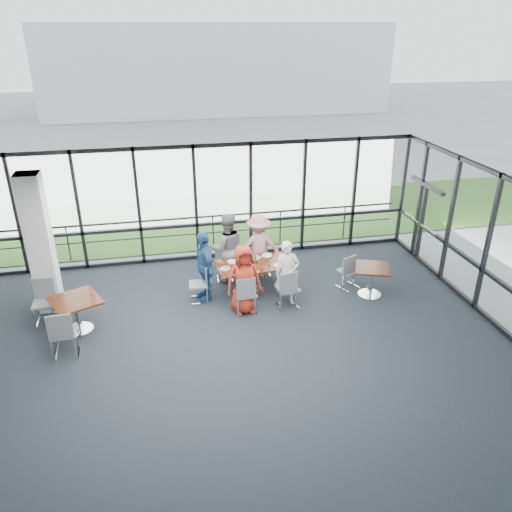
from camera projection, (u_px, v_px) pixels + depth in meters
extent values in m
cube|color=#1C232A|center=(225.00, 367.00, 9.60)|extent=(12.00, 10.00, 0.02)
cube|color=silver|center=(220.00, 210.00, 8.23)|extent=(12.00, 10.00, 0.04)
cube|color=white|center=(196.00, 204.00, 13.34)|extent=(12.00, 0.10, 3.20)
cube|color=black|center=(422.00, 223.00, 13.58)|extent=(0.12, 1.60, 2.10)
cube|color=white|center=(40.00, 245.00, 10.91)|extent=(0.50, 0.50, 3.20)
cube|color=slate|center=(185.00, 202.00, 18.46)|extent=(80.00, 70.00, 0.02)
cube|color=#2D5020|center=(190.00, 220.00, 16.68)|extent=(80.00, 5.00, 0.01)
cube|color=silver|center=(214.00, 66.00, 37.41)|extent=(24.00, 10.00, 6.00)
cylinder|color=#2D2D33|center=(196.00, 233.00, 14.34)|extent=(12.00, 0.06, 0.06)
cube|color=#380F07|center=(253.00, 265.00, 11.97)|extent=(1.87, 1.17, 0.04)
cylinder|color=silver|center=(253.00, 279.00, 12.13)|extent=(0.12, 0.12, 0.71)
cylinder|color=silver|center=(254.00, 291.00, 12.28)|extent=(0.56, 0.56, 0.03)
cube|color=#380F07|center=(75.00, 300.00, 10.44)|extent=(1.25, 1.25, 0.04)
cylinder|color=silver|center=(78.00, 316.00, 10.60)|extent=(0.12, 0.12, 0.71)
cube|color=#380F07|center=(372.00, 268.00, 11.81)|extent=(0.98, 0.98, 0.04)
cylinder|color=silver|center=(371.00, 282.00, 11.97)|extent=(0.12, 0.12, 0.71)
imported|color=#A92B1A|center=(244.00, 280.00, 11.10)|extent=(0.84, 0.59, 1.63)
imported|color=silver|center=(287.00, 273.00, 11.47)|extent=(0.61, 0.48, 1.55)
imported|color=slate|center=(227.00, 248.00, 12.45)|extent=(0.88, 0.54, 1.80)
imported|color=#D0818A|center=(258.00, 246.00, 12.67)|extent=(1.11, 0.59, 1.70)
imported|color=#235287|center=(204.00, 266.00, 11.63)|extent=(0.76, 1.10, 1.71)
cylinder|color=white|center=(237.00, 273.00, 11.50)|extent=(0.24, 0.24, 0.01)
cylinder|color=white|center=(278.00, 265.00, 11.88)|extent=(0.25, 0.25, 0.01)
cylinder|color=white|center=(232.00, 261.00, 12.07)|extent=(0.26, 0.26, 0.01)
cylinder|color=white|center=(267.00, 255.00, 12.39)|extent=(0.26, 0.26, 0.01)
cylinder|color=white|center=(225.00, 269.00, 11.72)|extent=(0.24, 0.24, 0.01)
cylinder|color=white|center=(248.00, 266.00, 11.69)|extent=(0.08, 0.08, 0.15)
cylinder|color=white|center=(269.00, 263.00, 11.84)|extent=(0.07, 0.07, 0.13)
cylinder|color=white|center=(253.00, 257.00, 12.15)|extent=(0.07, 0.07, 0.15)
cylinder|color=white|center=(228.00, 268.00, 11.64)|extent=(0.07, 0.07, 0.13)
cube|color=beige|center=(252.00, 273.00, 11.55)|extent=(0.37, 0.36, 0.00)
cube|color=beige|center=(288.00, 263.00, 12.00)|extent=(0.32, 0.23, 0.00)
cube|color=beige|center=(256.00, 258.00, 12.27)|extent=(0.34, 0.32, 0.00)
cube|color=black|center=(255.00, 262.00, 12.02)|extent=(0.10, 0.07, 0.04)
cylinder|color=#A3000C|center=(252.00, 259.00, 11.99)|extent=(0.06, 0.06, 0.18)
cylinder|color=#197C3A|center=(255.00, 259.00, 11.97)|extent=(0.05, 0.05, 0.20)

